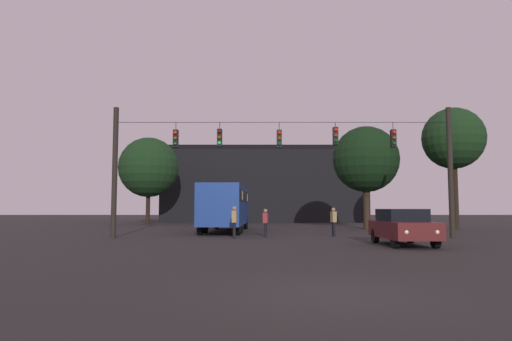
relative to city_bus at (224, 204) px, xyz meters
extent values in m
plane|color=black|center=(3.42, 1.68, -1.87)|extent=(168.00, 168.00, 0.00)
cylinder|color=black|center=(-5.49, -6.86, 1.61)|extent=(0.28, 0.28, 6.95)
cylinder|color=black|center=(12.34, -6.86, 1.61)|extent=(0.28, 0.28, 6.95)
cylinder|color=black|center=(3.42, -6.86, 4.28)|extent=(17.82, 0.02, 0.02)
cylinder|color=black|center=(-2.27, -6.86, 4.06)|extent=(0.03, 0.03, 0.40)
cube|color=black|center=(-2.27, -6.86, 3.39)|extent=(0.26, 0.32, 0.95)
sphere|color=red|center=(-2.27, -7.04, 3.69)|extent=(0.20, 0.20, 0.20)
sphere|color=#5B3D0C|center=(-2.27, -7.04, 3.39)|extent=(0.20, 0.20, 0.20)
sphere|color=#0C4219|center=(-2.27, -7.04, 3.09)|extent=(0.20, 0.20, 0.20)
cylinder|color=black|center=(0.07, -6.86, 4.09)|extent=(0.03, 0.03, 0.36)
cube|color=black|center=(0.07, -6.86, 3.43)|extent=(0.26, 0.32, 0.95)
sphere|color=#510A0A|center=(0.07, -7.04, 3.73)|extent=(0.20, 0.20, 0.20)
sphere|color=#5B3D0C|center=(0.07, -7.04, 3.43)|extent=(0.20, 0.20, 0.20)
sphere|color=#1EE04C|center=(0.07, -7.04, 3.13)|extent=(0.20, 0.20, 0.20)
cylinder|color=black|center=(3.25, -6.86, 4.06)|extent=(0.03, 0.03, 0.41)
cube|color=black|center=(3.25, -6.86, 3.38)|extent=(0.26, 0.32, 0.95)
sphere|color=red|center=(3.25, -7.04, 3.68)|extent=(0.20, 0.20, 0.20)
sphere|color=#5B3D0C|center=(3.25, -7.04, 3.38)|extent=(0.20, 0.20, 0.20)
sphere|color=#0C4219|center=(3.25, -7.04, 3.08)|extent=(0.20, 0.20, 0.20)
cylinder|color=black|center=(6.26, -6.86, 4.14)|extent=(0.03, 0.03, 0.26)
cube|color=black|center=(6.26, -6.86, 3.53)|extent=(0.26, 0.32, 0.95)
sphere|color=red|center=(6.26, -7.04, 3.83)|extent=(0.20, 0.20, 0.20)
sphere|color=#5B3D0C|center=(6.26, -7.04, 3.53)|extent=(0.20, 0.20, 0.20)
sphere|color=#0C4219|center=(6.26, -7.04, 3.23)|extent=(0.20, 0.20, 0.20)
cylinder|color=black|center=(9.34, -6.86, 4.07)|extent=(0.03, 0.03, 0.39)
cube|color=black|center=(9.34, -6.86, 3.40)|extent=(0.26, 0.32, 0.95)
sphere|color=red|center=(9.34, -7.04, 3.70)|extent=(0.20, 0.20, 0.20)
sphere|color=#5B3D0C|center=(9.34, -7.04, 3.40)|extent=(0.20, 0.20, 0.20)
sphere|color=#0C4219|center=(9.34, -7.04, 3.10)|extent=(0.20, 0.20, 0.20)
cube|color=navy|center=(0.00, 0.01, -0.12)|extent=(2.85, 11.07, 2.50)
cube|color=black|center=(0.00, 0.01, 0.49)|extent=(2.87, 10.42, 0.70)
cylinder|color=black|center=(-0.98, 4.00, -1.37)|extent=(0.31, 1.01, 1.00)
cylinder|color=black|center=(1.24, 3.93, -1.37)|extent=(0.31, 1.01, 1.00)
cylinder|color=black|center=(-1.18, -2.16, -1.37)|extent=(0.31, 1.01, 1.00)
cylinder|color=black|center=(1.04, -2.23, -1.37)|extent=(0.31, 1.01, 1.00)
cylinder|color=black|center=(-1.24, -4.13, -1.37)|extent=(0.31, 1.01, 1.00)
cylinder|color=black|center=(0.98, -4.21, -1.37)|extent=(0.31, 1.01, 1.00)
cube|color=beige|center=(0.11, 3.31, 0.49)|extent=(2.58, 0.88, 0.56)
cube|color=beige|center=(-0.09, -2.74, 0.49)|extent=(2.58, 0.88, 0.56)
cube|color=#511919|center=(8.16, -11.81, -1.21)|extent=(1.86, 4.32, 0.68)
cube|color=black|center=(8.16, -11.66, -0.61)|extent=(1.61, 2.34, 0.52)
cylinder|color=black|center=(8.97, -13.22, -1.55)|extent=(0.23, 0.64, 0.64)
cylinder|color=black|center=(7.39, -13.24, -1.55)|extent=(0.23, 0.64, 0.64)
cylinder|color=black|center=(8.93, -10.38, -1.55)|extent=(0.23, 0.64, 0.64)
cylinder|color=black|center=(7.35, -10.40, -1.55)|extent=(0.23, 0.64, 0.64)
sphere|color=white|center=(8.77, -13.90, -1.21)|extent=(0.18, 0.18, 0.18)
sphere|color=white|center=(7.61, -13.92, -1.21)|extent=(0.18, 0.18, 0.18)
cylinder|color=black|center=(6.34, -5.60, -1.47)|extent=(0.14, 0.14, 0.79)
cylinder|color=black|center=(6.30, -5.44, -1.47)|extent=(0.14, 0.14, 0.79)
cube|color=#997F4C|center=(6.32, -5.52, -0.78)|extent=(0.32, 0.41, 0.59)
sphere|color=#8C6B51|center=(6.32, -5.52, -0.38)|extent=(0.21, 0.21, 0.21)
cylinder|color=black|center=(0.89, -7.46, -1.46)|extent=(0.14, 0.14, 0.82)
cylinder|color=black|center=(0.90, -7.30, -1.46)|extent=(0.14, 0.14, 0.82)
cube|color=#997F4C|center=(0.90, -7.38, -0.74)|extent=(0.26, 0.37, 0.61)
sphere|color=#8C6B51|center=(0.90, -7.38, -0.32)|extent=(0.22, 0.22, 0.22)
cylinder|color=black|center=(2.51, -6.22, -1.49)|extent=(0.14, 0.14, 0.75)
cylinder|color=black|center=(2.54, -6.06, -1.49)|extent=(0.14, 0.14, 0.75)
cube|color=maroon|center=(2.53, -6.14, -0.83)|extent=(0.31, 0.40, 0.56)
sphere|color=#8C6B51|center=(2.53, -6.14, -0.45)|extent=(0.20, 0.20, 0.20)
cube|color=black|center=(2.79, 24.95, 2.22)|extent=(22.99, 10.55, 8.16)
cube|color=black|center=(2.79, 24.95, 6.55)|extent=(22.99, 10.55, 0.50)
cylinder|color=#2D2116|center=(10.40, 3.73, -0.09)|extent=(0.54, 0.54, 3.54)
sphere|color=black|center=(10.40, 3.73, 3.44)|extent=(5.03, 5.03, 5.03)
cylinder|color=black|center=(-8.69, 14.49, -0.08)|extent=(0.41, 0.41, 3.57)
sphere|color=black|center=(-8.69, 14.49, 3.79)|extent=(5.95, 5.95, 5.95)
cylinder|color=black|center=(16.87, 3.09, 0.74)|extent=(0.41, 0.41, 5.21)
sphere|color=black|center=(16.87, 3.09, 4.95)|extent=(4.60, 4.60, 4.60)
camera|label=1|loc=(2.01, -31.19, -0.34)|focal=32.33mm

